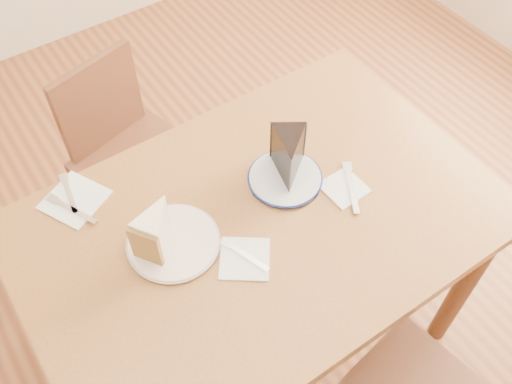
% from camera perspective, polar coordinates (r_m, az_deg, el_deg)
% --- Properties ---
extents(ground, '(4.00, 4.00, 0.00)m').
position_cam_1_polar(ground, '(2.10, 0.31, -14.35)').
color(ground, '#4A2613').
rests_on(ground, ground).
extents(table, '(1.20, 0.80, 0.75)m').
position_cam_1_polar(table, '(1.53, 0.41, -4.76)').
color(table, '#523116').
rests_on(table, ground).
extents(chair_far, '(0.46, 0.46, 0.76)m').
position_cam_1_polar(chair_far, '(2.06, -12.39, 3.79)').
color(chair_far, '#361A10').
rests_on(chair_far, ground).
extents(plate_cream, '(0.22, 0.22, 0.01)m').
position_cam_1_polar(plate_cream, '(1.41, -8.25, -5.02)').
color(plate_cream, white).
rests_on(plate_cream, table).
extents(plate_navy, '(0.19, 0.19, 0.01)m').
position_cam_1_polar(plate_navy, '(1.51, 2.92, 1.39)').
color(plate_navy, silver).
rests_on(plate_navy, table).
extents(carrot_cake, '(0.13, 0.12, 0.11)m').
position_cam_1_polar(carrot_cake, '(1.37, -9.80, -3.58)').
color(carrot_cake, '#EEE0C5').
rests_on(carrot_cake, plate_cream).
extents(chocolate_cake, '(0.15, 0.16, 0.12)m').
position_cam_1_polar(chocolate_cake, '(1.47, 3.31, 3.28)').
color(chocolate_cake, black).
rests_on(chocolate_cake, plate_navy).
extents(napkin_cream, '(0.17, 0.17, 0.00)m').
position_cam_1_polar(napkin_cream, '(1.38, -1.14, -6.68)').
color(napkin_cream, white).
rests_on(napkin_cream, table).
extents(napkin_navy, '(0.11, 0.11, 0.00)m').
position_cam_1_polar(napkin_navy, '(1.52, 8.80, 0.42)').
color(napkin_navy, white).
rests_on(napkin_navy, table).
extents(napkin_spare, '(0.19, 0.19, 0.00)m').
position_cam_1_polar(napkin_spare, '(1.55, -17.67, -0.73)').
color(napkin_spare, white).
rests_on(napkin_spare, table).
extents(fork_cream, '(0.06, 0.14, 0.00)m').
position_cam_1_polar(fork_cream, '(1.38, -1.10, -6.31)').
color(fork_cream, silver).
rests_on(fork_cream, napkin_cream).
extents(knife_navy, '(0.10, 0.15, 0.00)m').
position_cam_1_polar(knife_navy, '(1.51, 9.54, 0.45)').
color(knife_navy, silver).
rests_on(knife_navy, napkin_navy).
extents(fork_spare, '(0.04, 0.14, 0.00)m').
position_cam_1_polar(fork_spare, '(1.56, -18.18, -0.14)').
color(fork_spare, silver).
rests_on(fork_spare, napkin_spare).
extents(knife_spare, '(0.08, 0.15, 0.00)m').
position_cam_1_polar(knife_spare, '(1.52, -17.90, -1.67)').
color(knife_spare, silver).
rests_on(knife_spare, napkin_spare).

